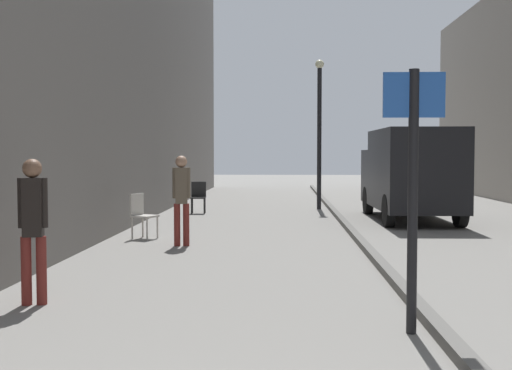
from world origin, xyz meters
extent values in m
plane|color=gray|center=(0.00, 12.00, 0.00)|extent=(80.00, 80.00, 0.00)
cube|color=#615F5B|center=(1.58, 12.00, 0.06)|extent=(0.16, 40.00, 0.12)
cylinder|color=maroon|center=(-2.96, 5.52, 0.40)|extent=(0.12, 0.12, 0.81)
cylinder|color=maroon|center=(-2.79, 5.55, 0.40)|extent=(0.12, 0.12, 0.81)
cube|color=black|center=(-2.87, 5.54, 1.15)|extent=(0.25, 0.23, 0.69)
cylinder|color=black|center=(-2.99, 5.51, 1.20)|extent=(0.10, 0.10, 0.58)
cylinder|color=black|center=(-2.75, 5.56, 1.20)|extent=(0.10, 0.10, 0.58)
sphere|color=brown|center=(-2.87, 5.54, 1.61)|extent=(0.22, 0.22, 0.22)
cylinder|color=maroon|center=(-1.98, 10.39, 0.41)|extent=(0.12, 0.12, 0.82)
cylinder|color=maroon|center=(-1.81, 10.41, 0.41)|extent=(0.12, 0.12, 0.82)
cube|color=brown|center=(-1.90, 10.40, 1.17)|extent=(0.25, 0.22, 0.70)
cylinder|color=brown|center=(-2.02, 10.38, 1.22)|extent=(0.10, 0.10, 0.59)
cylinder|color=brown|center=(-1.77, 10.41, 1.22)|extent=(0.10, 0.10, 0.59)
sphere|color=#9E755B|center=(-1.90, 10.40, 1.63)|extent=(0.23, 0.23, 0.23)
cube|color=black|center=(3.45, 14.82, 1.37)|extent=(1.97, 3.58, 2.06)
cube|color=black|center=(3.42, 17.29, 1.11)|extent=(1.94, 1.41, 1.55)
cube|color=black|center=(3.42, 17.77, 1.45)|extent=(1.61, 0.06, 0.68)
cylinder|color=black|center=(2.56, 17.14, 0.40)|extent=(0.23, 0.80, 0.80)
cylinder|color=black|center=(4.28, 17.16, 0.40)|extent=(0.23, 0.80, 0.80)
cylinder|color=black|center=(2.61, 13.73, 0.40)|extent=(0.23, 0.80, 0.80)
cylinder|color=black|center=(4.33, 13.76, 0.40)|extent=(0.23, 0.80, 0.80)
cylinder|color=black|center=(1.32, 4.51, 1.30)|extent=(0.10, 0.10, 2.60)
cube|color=#2659B2|center=(1.32, 4.51, 2.35)|extent=(0.60, 0.03, 0.44)
cylinder|color=black|center=(1.21, 18.76, 2.25)|extent=(0.14, 0.14, 4.50)
sphere|color=beige|center=(1.21, 18.76, 4.62)|extent=(0.28, 0.28, 0.28)
cylinder|color=#B7B2A8|center=(-2.59, 11.51, 0.23)|extent=(0.04, 0.04, 0.45)
cylinder|color=#B7B2A8|center=(-2.73, 11.17, 0.23)|extent=(0.04, 0.04, 0.45)
cylinder|color=#B7B2A8|center=(-2.93, 11.66, 0.23)|extent=(0.04, 0.04, 0.45)
cylinder|color=#B7B2A8|center=(-3.08, 11.32, 0.23)|extent=(0.04, 0.04, 0.45)
cube|color=#B7B2A8|center=(-2.83, 11.41, 0.47)|extent=(0.58, 0.58, 0.04)
cube|color=#B7B2A8|center=(-3.02, 11.49, 0.71)|extent=(0.21, 0.42, 0.45)
cylinder|color=black|center=(-2.26, 16.89, 0.23)|extent=(0.04, 0.04, 0.45)
cylinder|color=black|center=(-2.64, 16.87, 0.23)|extent=(0.04, 0.04, 0.45)
cylinder|color=black|center=(-2.28, 17.26, 0.23)|extent=(0.04, 0.04, 0.45)
cylinder|color=black|center=(-2.66, 17.24, 0.23)|extent=(0.04, 0.04, 0.45)
cube|color=black|center=(-2.46, 17.07, 0.47)|extent=(0.46, 0.46, 0.04)
cube|color=black|center=(-2.47, 17.27, 0.71)|extent=(0.44, 0.06, 0.45)
camera|label=1|loc=(0.05, -1.81, 1.78)|focal=44.98mm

